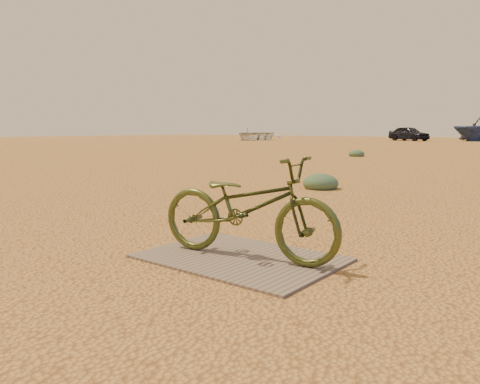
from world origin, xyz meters
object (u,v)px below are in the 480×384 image
Objects in this scene: plywood_board at (240,258)px; boat_far_left at (480,126)px; boat_near_left at (254,134)px; car at (409,134)px; bicycle at (247,207)px.

boat_far_left is (-6.66, 41.97, 1.28)m from plywood_board.
plywood_board is 41.52m from boat_near_left.
boat_near_left is 1.13× the size of boat_far_left.
boat_near_left is (-12.68, -6.43, -0.07)m from car.
boat_far_left is (5.36, 2.18, 0.64)m from car.
plywood_board is 0.99× the size of bicycle.
bicycle is at bearing -140.72° from car.
plywood_board is at bearing -37.34° from boat_far_left.
bicycle is at bearing -37.26° from boat_far_left.
car is (-12.02, 39.80, 0.64)m from plywood_board.
plywood_board is 0.30× the size of boat_near_left.
boat_near_left is at bearing 27.58° from bicycle.
boat_near_left is at bearing 126.51° from plywood_board.
boat_far_left is (-6.72, 41.96, 0.83)m from bicycle.
car reaches higher than bicycle.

